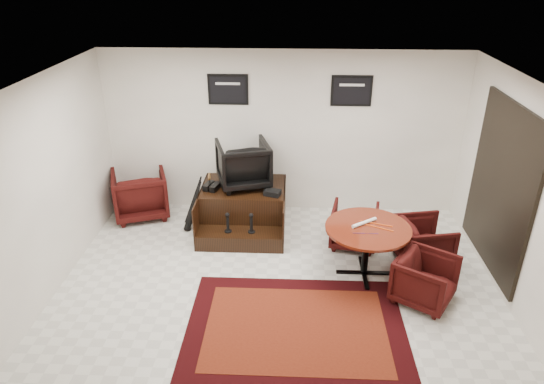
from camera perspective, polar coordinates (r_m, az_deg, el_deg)
The scene contains 16 objects.
ground at distance 6.70m, azimuth 0.62°, elevation -11.75°, with size 6.00×6.00×0.00m, color silver.
room_shell at distance 5.90m, azimuth 4.72°, elevation 2.78°, with size 6.02×5.02×2.81m.
area_rug at distance 6.15m, azimuth 2.82°, elevation -15.74°, with size 2.68×2.01×0.01m.
shine_podium at distance 8.05m, azimuth -3.36°, elevation -2.03°, with size 1.38×1.42×0.71m.
shine_chair at distance 7.84m, azimuth -3.41°, elevation 3.58°, with size 0.80×0.75×0.82m, color black.
shoes_pair at distance 7.88m, azimuth -7.10°, elevation 0.66°, with size 0.28×0.31×0.10m.
polish_kit at distance 7.62m, azimuth 0.05°, elevation -0.08°, with size 0.25×0.17×0.09m, color black.
umbrella_black at distance 7.94m, azimuth -9.21°, elevation -1.59°, with size 0.35×0.13×0.93m, color black, non-canonical shape.
umbrella_hooked at distance 8.17m, azimuth -9.11°, elevation -0.87°, with size 0.34×0.13×0.91m, color black, non-canonical shape.
armchair_side at distance 8.65m, azimuth -15.27°, elevation 0.05°, with size 0.88×0.82×0.90m, color black.
meeting_table at distance 6.81m, azimuth 11.18°, elevation -4.75°, with size 1.17×1.17×0.77m.
table_chair_back at distance 7.64m, azimuth 9.66°, elevation -3.74°, with size 0.70×0.65×0.72m, color black.
table_chair_window at distance 7.47m, azimuth 17.44°, elevation -5.34°, with size 0.71×0.67×0.73m, color black.
table_chair_corner at distance 6.66m, azimuth 17.60°, elevation -9.58°, with size 0.70×0.65×0.72m, color black.
paper_roll at distance 6.81m, azimuth 10.81°, elevation -3.56°, with size 0.05×0.05×0.42m, color white.
table_clutter at distance 6.77m, azimuth 11.97°, elevation -4.04°, with size 0.57×0.35×0.01m.
Camera 1 is at (0.17, -5.30, 4.10)m, focal length 32.00 mm.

